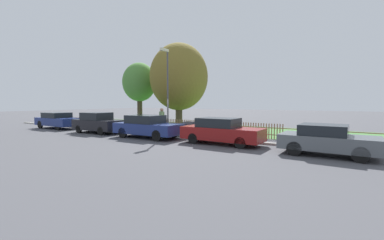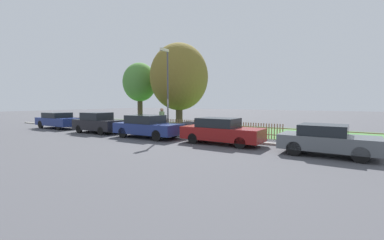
{
  "view_description": "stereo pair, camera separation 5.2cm",
  "coord_description": "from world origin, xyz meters",
  "px_view_note": "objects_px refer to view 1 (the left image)",
  "views": [
    {
      "loc": [
        10.11,
        -13.68,
        2.32
      ],
      "look_at": [
        1.02,
        0.8,
        1.1
      ],
      "focal_mm": 24.0,
      "sensor_mm": 36.0,
      "label": 1
    },
    {
      "loc": [
        10.15,
        -13.66,
        2.32
      ],
      "look_at": [
        1.02,
        0.8,
        1.1
      ],
      "focal_mm": 24.0,
      "sensor_mm": 36.0,
      "label": 2
    }
  ],
  "objects_px": {
    "parked_car_white_van": "(327,140)",
    "pedestrian_near_fence": "(162,120)",
    "street_lamp": "(167,82)",
    "parked_car_silver_hatchback": "(58,120)",
    "tree_nearest_kerb": "(139,83)",
    "parked_car_navy_estate": "(147,126)",
    "tree_behind_motorcycle": "(179,77)",
    "parked_car_black_saloon": "(98,123)",
    "covered_motorcycle": "(190,127)",
    "parked_car_red_compact": "(221,131)"
  },
  "relations": [
    {
      "from": "covered_motorcycle",
      "to": "tree_nearest_kerb",
      "type": "bearing_deg",
      "value": 158.09
    },
    {
      "from": "parked_car_black_saloon",
      "to": "parked_car_navy_estate",
      "type": "bearing_deg",
      "value": -2.18
    },
    {
      "from": "tree_behind_motorcycle",
      "to": "pedestrian_near_fence",
      "type": "relative_size",
      "value": 4.05
    },
    {
      "from": "street_lamp",
      "to": "parked_car_navy_estate",
      "type": "bearing_deg",
      "value": -92.92
    },
    {
      "from": "parked_car_silver_hatchback",
      "to": "parked_car_navy_estate",
      "type": "height_order",
      "value": "parked_car_navy_estate"
    },
    {
      "from": "pedestrian_near_fence",
      "to": "street_lamp",
      "type": "relative_size",
      "value": 0.31
    },
    {
      "from": "pedestrian_near_fence",
      "to": "covered_motorcycle",
      "type": "bearing_deg",
      "value": -103.47
    },
    {
      "from": "covered_motorcycle",
      "to": "street_lamp",
      "type": "distance_m",
      "value": 3.54
    },
    {
      "from": "parked_car_navy_estate",
      "to": "street_lamp",
      "type": "relative_size",
      "value": 0.76
    },
    {
      "from": "parked_car_navy_estate",
      "to": "street_lamp",
      "type": "xyz_separation_m",
      "value": [
        0.1,
        1.93,
        2.97
      ]
    },
    {
      "from": "parked_car_silver_hatchback",
      "to": "tree_nearest_kerb",
      "type": "bearing_deg",
      "value": 58.67
    },
    {
      "from": "covered_motorcycle",
      "to": "parked_car_navy_estate",
      "type": "bearing_deg",
      "value": -122.88
    },
    {
      "from": "tree_behind_motorcycle",
      "to": "pedestrian_near_fence",
      "type": "xyz_separation_m",
      "value": [
        1.84,
        -4.76,
        -3.48
      ]
    },
    {
      "from": "parked_car_white_van",
      "to": "pedestrian_near_fence",
      "type": "distance_m",
      "value": 10.8
    },
    {
      "from": "parked_car_black_saloon",
      "to": "parked_car_red_compact",
      "type": "height_order",
      "value": "parked_car_black_saloon"
    },
    {
      "from": "tree_nearest_kerb",
      "to": "parked_car_red_compact",
      "type": "bearing_deg",
      "value": -27.37
    },
    {
      "from": "street_lamp",
      "to": "covered_motorcycle",
      "type": "bearing_deg",
      "value": 15.01
    },
    {
      "from": "parked_car_navy_estate",
      "to": "tree_behind_motorcycle",
      "type": "xyz_separation_m",
      "value": [
        -2.23,
        6.71,
        3.78
      ]
    },
    {
      "from": "parked_car_silver_hatchback",
      "to": "street_lamp",
      "type": "bearing_deg",
      "value": 8.92
    },
    {
      "from": "parked_car_silver_hatchback",
      "to": "tree_behind_motorcycle",
      "type": "relative_size",
      "value": 0.57
    },
    {
      "from": "parked_car_red_compact",
      "to": "parked_car_white_van",
      "type": "distance_m",
      "value": 5.17
    },
    {
      "from": "covered_motorcycle",
      "to": "tree_nearest_kerb",
      "type": "distance_m",
      "value": 10.08
    },
    {
      "from": "parked_car_red_compact",
      "to": "pedestrian_near_fence",
      "type": "bearing_deg",
      "value": 164.1
    },
    {
      "from": "tree_behind_motorcycle",
      "to": "pedestrian_near_fence",
      "type": "bearing_deg",
      "value": -68.82
    },
    {
      "from": "covered_motorcycle",
      "to": "street_lamp",
      "type": "relative_size",
      "value": 0.34
    },
    {
      "from": "parked_car_white_van",
      "to": "tree_behind_motorcycle",
      "type": "distance_m",
      "value": 14.65
    },
    {
      "from": "parked_car_red_compact",
      "to": "parked_car_black_saloon",
      "type": "bearing_deg",
      "value": -177.59
    },
    {
      "from": "parked_car_silver_hatchback",
      "to": "parked_car_red_compact",
      "type": "relative_size",
      "value": 0.96
    },
    {
      "from": "parked_car_black_saloon",
      "to": "parked_car_white_van",
      "type": "xyz_separation_m",
      "value": [
        15.15,
        -0.01,
        -0.06
      ]
    },
    {
      "from": "parked_car_navy_estate",
      "to": "parked_car_white_van",
      "type": "distance_m",
      "value": 10.24
    },
    {
      "from": "parked_car_black_saloon",
      "to": "tree_nearest_kerb",
      "type": "distance_m",
      "value": 7.48
    },
    {
      "from": "parked_car_black_saloon",
      "to": "tree_nearest_kerb",
      "type": "relative_size",
      "value": 0.64
    },
    {
      "from": "parked_car_red_compact",
      "to": "tree_behind_motorcycle",
      "type": "relative_size",
      "value": 0.6
    },
    {
      "from": "tree_nearest_kerb",
      "to": "pedestrian_near_fence",
      "type": "bearing_deg",
      "value": -35.04
    },
    {
      "from": "parked_car_red_compact",
      "to": "tree_nearest_kerb",
      "type": "xyz_separation_m",
      "value": [
        -11.84,
        6.13,
        3.47
      ]
    },
    {
      "from": "street_lamp",
      "to": "parked_car_silver_hatchback",
      "type": "bearing_deg",
      "value": -170.97
    },
    {
      "from": "parked_car_black_saloon",
      "to": "covered_motorcycle",
      "type": "bearing_deg",
      "value": 17.54
    },
    {
      "from": "parked_car_red_compact",
      "to": "street_lamp",
      "type": "height_order",
      "value": "street_lamp"
    },
    {
      "from": "pedestrian_near_fence",
      "to": "street_lamp",
      "type": "xyz_separation_m",
      "value": [
        0.48,
        -0.02,
        2.66
      ]
    },
    {
      "from": "parked_car_silver_hatchback",
      "to": "street_lamp",
      "type": "height_order",
      "value": "street_lamp"
    },
    {
      "from": "parked_car_silver_hatchback",
      "to": "parked_car_navy_estate",
      "type": "relative_size",
      "value": 0.95
    },
    {
      "from": "tree_behind_motorcycle",
      "to": "parked_car_red_compact",
      "type": "bearing_deg",
      "value": -41.3
    },
    {
      "from": "parked_car_navy_estate",
      "to": "tree_behind_motorcycle",
      "type": "bearing_deg",
      "value": 107.56
    },
    {
      "from": "parked_car_navy_estate",
      "to": "pedestrian_near_fence",
      "type": "height_order",
      "value": "pedestrian_near_fence"
    },
    {
      "from": "tree_nearest_kerb",
      "to": "pedestrian_near_fence",
      "type": "height_order",
      "value": "tree_nearest_kerb"
    },
    {
      "from": "covered_motorcycle",
      "to": "street_lamp",
      "type": "xyz_separation_m",
      "value": [
        -1.65,
        -0.44,
        3.1
      ]
    },
    {
      "from": "parked_car_silver_hatchback",
      "to": "pedestrian_near_fence",
      "type": "xyz_separation_m",
      "value": [
        10.12,
        1.71,
        0.33
      ]
    },
    {
      "from": "parked_car_silver_hatchback",
      "to": "street_lamp",
      "type": "distance_m",
      "value": 11.15
    },
    {
      "from": "parked_car_navy_estate",
      "to": "parked_car_red_compact",
      "type": "height_order",
      "value": "parked_car_navy_estate"
    },
    {
      "from": "parked_car_white_van",
      "to": "tree_behind_motorcycle",
      "type": "relative_size",
      "value": 0.52
    }
  ]
}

